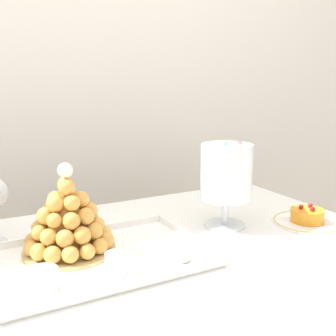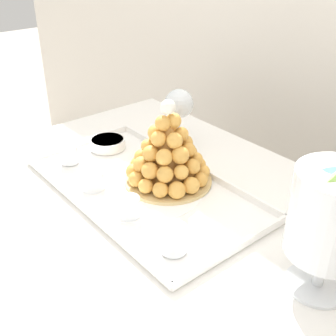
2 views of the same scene
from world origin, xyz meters
TOP-DOWN VIEW (x-y plane):
  - backdrop_wall at (0.00, 0.82)m, footprint 4.80×0.10m
  - buffet_table at (0.00, 0.00)m, footprint 1.36×0.93m
  - serving_tray at (-0.17, 0.04)m, footprint 0.63×0.34m
  - croquembouche at (-0.15, 0.11)m, footprint 0.22×0.22m
  - dessert_cup_mid_left at (-0.24, -0.05)m, footprint 0.06×0.06m
  - dessert_cup_centre at (-0.09, -0.05)m, footprint 0.05×0.05m
  - dessert_cup_mid_right at (0.06, -0.05)m, footprint 0.05×0.05m
  - macaron_goblet at (0.30, 0.10)m, footprint 0.15×0.15m
  - fruit_tart_plate at (0.52, -0.00)m, footprint 0.20×0.20m

SIDE VIEW (x-z plane):
  - buffet_table at x=0.00m, z-range 0.29..1.09m
  - serving_tray at x=-0.17m, z-range 0.79..0.81m
  - fruit_tart_plate at x=0.52m, z-range 0.78..0.84m
  - dessert_cup_mid_left at x=-0.24m, z-range 0.80..0.85m
  - dessert_cup_centre at x=-0.09m, z-range 0.80..0.85m
  - dessert_cup_mid_right at x=0.06m, z-range 0.80..0.86m
  - croquembouche at x=-0.15m, z-range 0.77..0.99m
  - macaron_goblet at x=0.30m, z-range 0.82..1.08m
  - backdrop_wall at x=0.00m, z-range 0.00..2.50m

